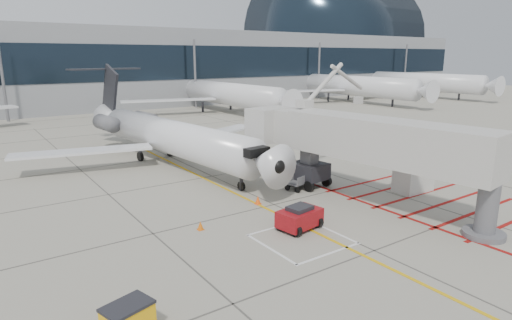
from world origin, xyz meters
TOP-DOWN VIEW (x-y plane):
  - ground_plane at (0.00, 0.00)m, footprint 260.00×260.00m
  - regional_jet at (-0.83, 14.86)m, footprint 27.49×33.22m
  - jet_bridge at (5.17, 0.04)m, footprint 10.86×19.12m
  - pushback_tug at (-1.22, 0.12)m, footprint 2.57×1.83m
  - baggage_cart at (3.35, 5.60)m, footprint 2.04×1.57m
  - ground_power_unit at (9.55, 0.74)m, footprint 2.67×1.60m
  - cone_nose at (-5.68, 3.07)m, footprint 0.35×0.35m
  - cone_side at (-0.77, 4.68)m, footprint 0.39×0.39m
  - terminal_building at (10.00, 70.00)m, footprint 180.00×28.00m
  - terminal_glass_band at (10.00, 55.95)m, footprint 180.00×0.10m
  - terminal_dome at (70.00, 70.00)m, footprint 40.00×28.00m
  - bg_aircraft_c at (20.85, 46.00)m, footprint 32.93×36.59m
  - bg_aircraft_d at (50.23, 46.00)m, footprint 35.30×39.22m
  - bg_aircraft_e at (71.75, 46.00)m, footprint 36.02×40.03m

SIDE VIEW (x-z plane):
  - ground_plane at x=0.00m, z-range 0.00..0.00m
  - cone_nose at x=-5.68m, z-range 0.00..0.48m
  - cone_side at x=-0.77m, z-range 0.00..0.54m
  - baggage_cart at x=3.35m, z-range 0.00..1.14m
  - pushback_tug at x=-1.22m, z-range 0.00..1.38m
  - ground_power_unit at x=9.55m, z-range 0.00..2.08m
  - jet_bridge at x=5.17m, z-range 0.00..7.27m
  - regional_jet at x=-0.83m, z-range 0.00..8.11m
  - bg_aircraft_c at x=20.85m, z-range 0.00..10.98m
  - bg_aircraft_d at x=50.23m, z-range 0.00..11.77m
  - bg_aircraft_e at x=71.75m, z-range 0.00..12.01m
  - terminal_building at x=10.00m, z-range 0.00..14.00m
  - terminal_glass_band at x=10.00m, z-range 5.00..11.00m
  - terminal_dome at x=70.00m, z-range 0.00..28.00m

